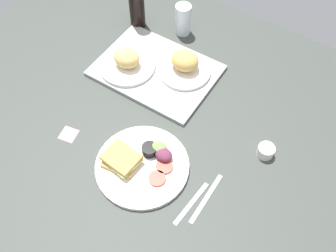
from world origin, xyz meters
The scene contains 11 objects.
ground_plane centered at (0.00, 0.00, -1.50)cm, with size 190.00×150.00×3.00cm, color #383D38.
serving_tray centered at (-17.57, 24.03, 0.80)cm, with size 45.00×33.00×1.60cm, color #9EA0A3.
bread_plate_near centered at (-27.48, 19.01, 4.30)cm, with size 21.92×21.92×8.34cm.
bread_plate_far centered at (-7.89, 29.47, 4.78)cm, with size 20.01×20.01×8.74cm.
plate_with_salad centered at (1.91, -12.61, 1.63)cm, with size 30.65×30.65×5.40cm.
drinking_glass centered at (-21.14, 48.96, 6.62)cm, with size 6.58×6.58×13.25cm, color silver.
soda_bottle centered at (-39.32, 42.19, 9.68)cm, with size 6.40×6.40×19.35cm, color black.
espresso_cup centered at (33.75, 13.66, 2.00)cm, with size 5.60×5.60×4.00cm, color silver.
fork centered at (22.55, -15.01, 0.25)cm, with size 17.00×1.40×0.50cm, color #B7B7BC.
knife centered at (25.55, -11.01, 0.25)cm, with size 19.00×1.40×0.50cm, color #B7B7BC.
sticky_note centered at (-26.34, -16.73, 0.06)cm, with size 5.60×5.60×0.12cm, color pink.
Camera 1 is at (42.38, -57.92, 110.83)cm, focal length 40.82 mm.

